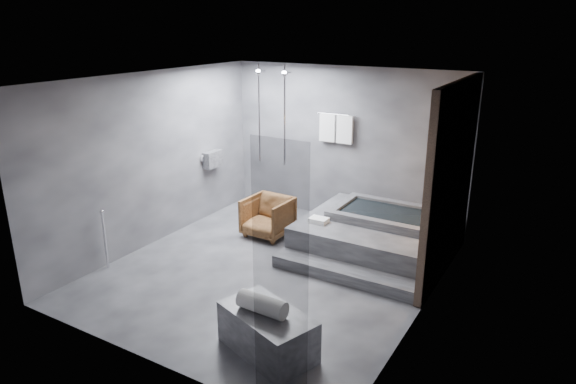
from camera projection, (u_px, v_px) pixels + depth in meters
The scene contains 7 objects.
room at pixel (304, 157), 7.11m from camera, with size 5.00×5.04×2.82m.
tub_deck at pixel (375, 235), 8.25m from camera, with size 2.20×2.00×0.50m, color #333336.
tub_step at pixel (344, 274), 7.34m from camera, with size 2.20×0.36×0.18m, color #333336.
concrete_bench at pixel (268, 332), 5.69m from camera, with size 1.10×0.61×0.50m, color #323235.
driftwood_chair at pixel (268, 217), 8.79m from camera, with size 0.73×0.75×0.68m, color #422510.
rolled_towel at pixel (262, 304), 5.57m from camera, with size 0.21×0.21×0.57m, color silver.
deck_towel at pixel (319, 220), 8.10m from camera, with size 0.29×0.21×0.08m, color white.
Camera 1 is at (3.72, -5.81, 3.52)m, focal length 32.00 mm.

